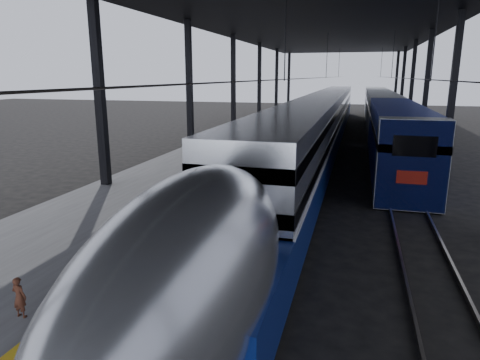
% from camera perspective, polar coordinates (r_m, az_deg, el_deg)
% --- Properties ---
extents(ground, '(160.00, 160.00, 0.00)m').
position_cam_1_polar(ground, '(13.24, -7.18, -11.55)').
color(ground, black).
rests_on(ground, ground).
extents(platform, '(6.00, 80.00, 1.00)m').
position_cam_1_polar(platform, '(32.50, 0.56, 4.65)').
color(platform, '#4C4C4F').
rests_on(platform, ground).
extents(yellow_strip, '(0.30, 80.00, 0.01)m').
position_cam_1_polar(yellow_strip, '(31.82, 5.46, 5.31)').
color(yellow_strip, gold).
rests_on(yellow_strip, platform).
extents(rails, '(6.52, 80.00, 0.16)m').
position_cam_1_polar(rails, '(31.51, 14.79, 3.13)').
color(rails, slate).
rests_on(rails, ground).
extents(canopy, '(18.00, 75.00, 9.47)m').
position_cam_1_polar(canopy, '(31.34, 10.80, 19.89)').
color(canopy, black).
rests_on(canopy, ground).
extents(tgv_train, '(2.89, 65.20, 4.14)m').
position_cam_1_polar(tgv_train, '(34.39, 10.87, 7.32)').
color(tgv_train, '#B5B8BD').
rests_on(tgv_train, ground).
extents(second_train, '(2.85, 56.05, 3.93)m').
position_cam_1_polar(second_train, '(45.93, 18.41, 8.50)').
color(second_train, navy).
rests_on(second_train, ground).
extents(child, '(0.32, 0.22, 0.84)m').
position_cam_1_polar(child, '(9.68, -27.35, -13.70)').
color(child, '#4A2518').
rests_on(child, platform).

